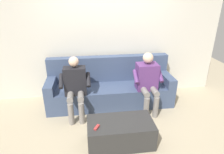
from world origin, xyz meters
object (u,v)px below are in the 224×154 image
at_px(coffee_table, 120,132).
at_px(person_left_seated, 147,79).
at_px(remote_red, 97,127).
at_px(couch, 110,88).
at_px(person_right_seated, 75,85).

bearing_deg(coffee_table, person_left_seated, -126.56).
bearing_deg(person_left_seated, remote_red, 44.23).
relative_size(couch, person_right_seated, 2.22).
bearing_deg(person_right_seated, person_left_seated, -178.10).
bearing_deg(coffee_table, couch, -90.00).
xyz_separation_m(person_right_seated, remote_red, (-0.32, 0.96, -0.23)).
distance_m(person_left_seated, remote_red, 1.45).
bearing_deg(remote_red, person_left_seated, -15.28).
bearing_deg(couch, remote_red, 75.18).
bearing_deg(person_right_seated, couch, -149.94).
distance_m(person_right_seated, remote_red, 1.03).
distance_m(coffee_table, remote_red, 0.42).
relative_size(person_left_seated, remote_red, 9.72).
height_order(couch, remote_red, couch).
bearing_deg(person_left_seated, person_right_seated, 1.90).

